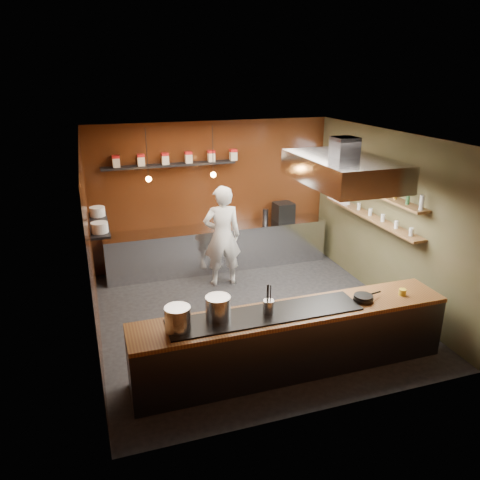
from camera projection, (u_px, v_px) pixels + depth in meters
name	position (u px, v px, depth m)	size (l,w,h in m)	color
floor	(253.00, 315.00, 7.99)	(5.00, 5.00, 0.00)	black
back_wall	(213.00, 195.00, 9.70)	(5.00, 5.00, 0.00)	#38160A
left_wall	(91.00, 250.00, 6.74)	(5.00, 5.00, 0.00)	#38160A
right_wall	(388.00, 218.00, 8.20)	(5.00, 5.00, 0.00)	#464627
ceiling	(255.00, 137.00, 6.96)	(5.00, 5.00, 0.00)	silver
window_pane	(338.00, 176.00, 9.57)	(1.00, 1.00, 0.00)	white
prep_counter	(218.00, 247.00, 9.77)	(4.60, 0.65, 0.90)	silver
pass_counter	(292.00, 340.00, 6.40)	(4.40, 0.72, 0.94)	#38383D
tin_shelf	(170.00, 165.00, 9.08)	(2.60, 0.26, 0.04)	black
plate_shelf	(99.00, 225.00, 7.66)	(0.30, 1.40, 0.04)	black
bottle_shelf_upper	(372.00, 191.00, 8.28)	(0.26, 2.80, 0.04)	brown
bottle_shelf_lower	(370.00, 216.00, 8.44)	(0.26, 2.80, 0.04)	brown
extractor_hood	(343.00, 170.00, 7.15)	(1.20, 2.00, 0.72)	#38383D
pendant_left	(148.00, 176.00, 8.36)	(0.10, 0.10, 0.95)	black
pendant_right	(213.00, 172.00, 8.71)	(0.10, 0.10, 0.95)	black
storage_tins	(177.00, 158.00, 9.07)	(2.43, 0.13, 0.22)	beige
plate_stacks	(98.00, 219.00, 7.63)	(0.26, 1.16, 0.16)	white
bottles	(373.00, 183.00, 8.23)	(0.06, 2.66, 0.24)	silver
wine_glasses	(370.00, 212.00, 8.41)	(0.07, 2.37, 0.13)	silver
stockpot_large	(178.00, 319.00, 5.69)	(0.32, 0.32, 0.31)	#B8BAC0
stockpot_small	(218.00, 308.00, 5.96)	(0.32, 0.32, 0.30)	silver
utensil_crock	(269.00, 307.00, 6.10)	(0.15, 0.15, 0.19)	silver
frying_pan	(364.00, 297.00, 6.48)	(0.45, 0.28, 0.07)	black
butter_jar	(402.00, 292.00, 6.65)	(0.10, 0.10, 0.09)	yellow
espresso_machine	(283.00, 212.00, 9.96)	(0.39, 0.37, 0.39)	black
chef	(222.00, 236.00, 8.83)	(0.72, 0.47, 1.96)	silver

